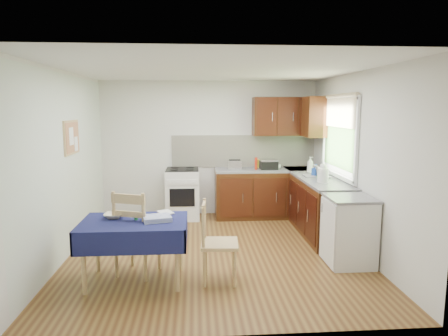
{
  "coord_description": "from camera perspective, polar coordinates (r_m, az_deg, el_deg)",
  "views": [
    {
      "loc": [
        -0.26,
        -5.37,
        2.0
      ],
      "look_at": [
        0.13,
        0.07,
        1.18
      ],
      "focal_mm": 32.0,
      "sensor_mm": 36.0,
      "label": 1
    }
  ],
  "objects": [
    {
      "name": "floor",
      "position": [
        5.73,
        -1.29,
        -11.88
      ],
      "size": [
        4.2,
        4.2,
        0.0
      ],
      "primitive_type": "plane",
      "color": "#522F16",
      "rests_on": "ground"
    },
    {
      "name": "ceiling",
      "position": [
        5.4,
        -1.38,
        13.86
      ],
      "size": [
        4.0,
        4.2,
        0.02
      ],
      "primitive_type": "cube",
      "color": "silver",
      "rests_on": "wall_back"
    },
    {
      "name": "wall_back",
      "position": [
        7.51,
        -2.12,
        2.8
      ],
      "size": [
        4.0,
        0.02,
        2.5
      ],
      "primitive_type": "cube",
      "color": "silver",
      "rests_on": "ground"
    },
    {
      "name": "wall_front",
      "position": [
        3.36,
        0.43,
        -4.34
      ],
      "size": [
        4.0,
        0.02,
        2.5
      ],
      "primitive_type": "cube",
      "color": "silver",
      "rests_on": "ground"
    },
    {
      "name": "wall_left",
      "position": [
        5.69,
        -21.89,
        0.35
      ],
      "size": [
        0.02,
        4.2,
        2.5
      ],
      "primitive_type": "cube",
      "color": "silver",
      "rests_on": "ground"
    },
    {
      "name": "wall_right",
      "position": [
        5.87,
        18.56,
        0.76
      ],
      "size": [
        0.02,
        4.2,
        2.5
      ],
      "primitive_type": "cube",
      "color": "silver",
      "rests_on": "ground"
    },
    {
      "name": "base_cabinets",
      "position": [
        7.0,
        9.38,
        -4.55
      ],
      "size": [
        1.9,
        2.3,
        0.86
      ],
      "color": "black",
      "rests_on": "ground"
    },
    {
      "name": "worktop_back",
      "position": [
        7.37,
        6.16,
        -0.25
      ],
      "size": [
        1.9,
        0.6,
        0.04
      ],
      "primitive_type": "cube",
      "color": "slate",
      "rests_on": "base_cabinets"
    },
    {
      "name": "worktop_right",
      "position": [
        6.42,
        13.71,
        -1.74
      ],
      "size": [
        0.6,
        1.7,
        0.04
      ],
      "primitive_type": "cube",
      "color": "slate",
      "rests_on": "base_cabinets"
    },
    {
      "name": "worktop_corner",
      "position": [
        7.51,
        11.05,
        -0.19
      ],
      "size": [
        0.6,
        0.6,
        0.04
      ],
      "primitive_type": "cube",
      "color": "slate",
      "rests_on": "base_cabinets"
    },
    {
      "name": "splashback",
      "position": [
        7.55,
        2.83,
        2.45
      ],
      "size": [
        2.7,
        0.02,
        0.6
      ],
      "primitive_type": "cube",
      "color": "white",
      "rests_on": "wall_back"
    },
    {
      "name": "upper_cabinets",
      "position": [
        7.39,
        9.94,
        7.25
      ],
      "size": [
        1.2,
        0.85,
        0.7
      ],
      "color": "black",
      "rests_on": "wall_back"
    },
    {
      "name": "stove",
      "position": [
        7.33,
        -5.92,
        -3.64
      ],
      "size": [
        0.6,
        0.61,
        0.92
      ],
      "color": "white",
      "rests_on": "ground"
    },
    {
      "name": "window",
      "position": [
        6.47,
        16.12,
        5.11
      ],
      "size": [
        0.04,
        1.48,
        1.26
      ],
      "color": "#325723",
      "rests_on": "wall_right"
    },
    {
      "name": "fridge",
      "position": [
        5.43,
        17.44,
        -8.55
      ],
      "size": [
        0.58,
        0.6,
        0.89
      ],
      "color": "white",
      "rests_on": "ground"
    },
    {
      "name": "corkboard",
      "position": [
        5.93,
        -20.93,
        4.11
      ],
      "size": [
        0.04,
        0.62,
        0.47
      ],
      "color": "tan",
      "rests_on": "wall_left"
    },
    {
      "name": "dining_table",
      "position": [
        4.74,
        -12.7,
        -8.59
      ],
      "size": [
        1.2,
        0.81,
        0.73
      ],
      "rotation": [
        0.0,
        0.0,
        -0.33
      ],
      "color": "#131041",
      "rests_on": "ground"
    },
    {
      "name": "chair_far",
      "position": [
        4.92,
        -12.54,
        -8.72
      ],
      "size": [
        0.6,
        0.6,
        1.05
      ],
      "rotation": [
        0.0,
        0.0,
        2.8
      ],
      "color": "tan",
      "rests_on": "ground"
    },
    {
      "name": "chair_near",
      "position": [
        4.67,
        -1.23,
        -10.17
      ],
      "size": [
        0.44,
        0.44,
        0.95
      ],
      "rotation": [
        0.0,
        0.0,
        1.51
      ],
      "color": "tan",
      "rests_on": "ground"
    },
    {
      "name": "toaster",
      "position": [
        7.2,
        1.53,
        0.44
      ],
      "size": [
        0.24,
        0.15,
        0.19
      ],
      "rotation": [
        0.0,
        0.0,
        0.39
      ],
      "color": "silver",
      "rests_on": "worktop_back"
    },
    {
      "name": "sandwich_press",
      "position": [
        7.3,
        6.38,
        0.53
      ],
      "size": [
        0.31,
        0.27,
        0.18
      ],
      "rotation": [
        0.0,
        0.0,
        -0.25
      ],
      "color": "black",
      "rests_on": "worktop_back"
    },
    {
      "name": "sauce_bottle",
      "position": [
        7.23,
        4.6,
        0.65
      ],
      "size": [
        0.05,
        0.05,
        0.22
      ],
      "primitive_type": "cylinder",
      "color": "red",
      "rests_on": "worktop_back"
    },
    {
      "name": "yellow_packet",
      "position": [
        7.5,
        5.26,
        0.66
      ],
      "size": [
        0.13,
        0.11,
        0.15
      ],
      "primitive_type": "cube",
      "rotation": [
        0.0,
        0.0,
        0.3
      ],
      "color": "gold",
      "rests_on": "worktop_back"
    },
    {
      "name": "dish_rack",
      "position": [
        6.61,
        13.1,
        -1.06
      ],
      "size": [
        0.4,
        0.3,
        0.19
      ],
      "rotation": [
        0.0,
        0.0,
        -0.15
      ],
      "color": "gray",
      "rests_on": "worktop_right"
    },
    {
      "name": "kettle",
      "position": [
        6.16,
        13.96,
        -0.81
      ],
      "size": [
        0.17,
        0.17,
        0.28
      ],
      "color": "white",
      "rests_on": "worktop_right"
    },
    {
      "name": "cup",
      "position": [
        7.29,
        7.66,
        0.16
      ],
      "size": [
        0.14,
        0.14,
        0.09
      ],
      "primitive_type": "imported",
      "rotation": [
        0.0,
        0.0,
        0.21
      ],
      "color": "white",
      "rests_on": "worktop_back"
    },
    {
      "name": "soap_bottle_a",
      "position": [
        7.0,
        12.2,
        0.45
      ],
      "size": [
        0.15,
        0.15,
        0.28
      ],
      "primitive_type": "imported",
      "rotation": [
        0.0,
        0.0,
        0.63
      ],
      "color": "white",
      "rests_on": "worktop_right"
    },
    {
      "name": "soap_bottle_b",
      "position": [
        6.65,
        12.9,
        -0.33
      ],
      "size": [
        0.13,
        0.12,
        0.2
      ],
      "primitive_type": "imported",
      "rotation": [
        0.0,
        0.0,
        2.14
      ],
      "color": "#1C42A3",
      "rests_on": "worktop_right"
    },
    {
      "name": "soap_bottle_c",
      "position": [
        6.33,
        13.64,
        -1.0
      ],
      "size": [
        0.17,
        0.17,
        0.15
      ],
      "primitive_type": "imported",
      "rotation": [
        0.0,
        0.0,
        3.91
      ],
      "color": "#278F46",
      "rests_on": "worktop_right"
    },
    {
      "name": "plate_bowl",
      "position": [
        4.88,
        -15.42,
        -6.56
      ],
      "size": [
        0.25,
        0.25,
        0.06
      ],
      "primitive_type": "imported",
      "rotation": [
        0.0,
        0.0,
        -0.08
      ],
      "color": "beige",
      "rests_on": "dining_table"
    },
    {
      "name": "book",
      "position": [
        4.94,
        -9.25,
        -6.41
      ],
      "size": [
        0.23,
        0.26,
        0.02
      ],
      "primitive_type": "imported",
      "rotation": [
        0.0,
        0.0,
        0.42
      ],
      "color": "white",
      "rests_on": "dining_table"
    },
    {
      "name": "spice_jar",
      "position": [
        4.73,
        -12.47,
        -6.73
      ],
      "size": [
        0.04,
        0.04,
        0.09
      ],
      "primitive_type": "cylinder",
      "color": "#24853B",
      "rests_on": "dining_table"
    },
    {
      "name": "tea_towel",
      "position": [
        4.65,
        -9.54,
        -7.11
      ],
      "size": [
        0.36,
        0.31,
        0.06
      ],
      "primitive_type": "cube",
      "rotation": [
        0.0,
        0.0,
        0.24
      ],
      "color": "navy",
      "rests_on": "dining_table"
    }
  ]
}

